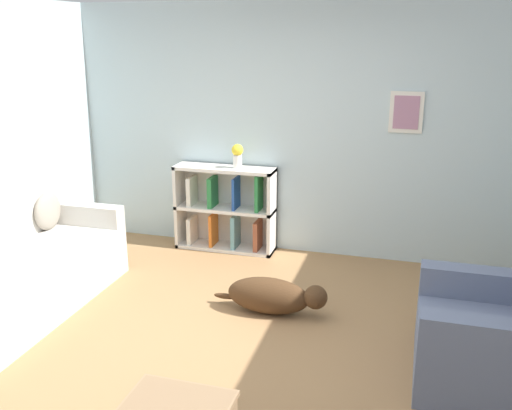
# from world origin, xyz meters

# --- Properties ---
(ground_plane) EXTENTS (14.00, 14.00, 0.00)m
(ground_plane) POSITION_xyz_m (0.00, 0.00, 0.00)
(ground_plane) COLOR #997047
(wall_back) EXTENTS (5.60, 0.13, 2.60)m
(wall_back) POSITION_xyz_m (0.00, 2.25, 1.30)
(wall_back) COLOR silver
(wall_back) RESTS_ON ground_plane
(couch) EXTENTS (0.84, 2.03, 0.84)m
(couch) POSITION_xyz_m (-2.03, 0.18, 0.32)
(couch) COLOR beige
(couch) RESTS_ON ground_plane
(bookshelf) EXTENTS (1.09, 0.30, 0.92)m
(bookshelf) POSITION_xyz_m (-0.82, 2.05, 0.45)
(bookshelf) COLOR silver
(bookshelf) RESTS_ON ground_plane
(recliner_chair) EXTENTS (1.05, 0.99, 1.01)m
(recliner_chair) POSITION_xyz_m (1.83, 0.20, 0.34)
(recliner_chair) COLOR slate
(recliner_chair) RESTS_ON ground_plane
(dog) EXTENTS (1.01, 0.28, 0.31)m
(dog) POSITION_xyz_m (0.06, 0.71, 0.16)
(dog) COLOR #472D19
(dog) RESTS_ON ground_plane
(vase) EXTENTS (0.12, 0.12, 0.25)m
(vase) POSITION_xyz_m (-0.67, 2.03, 1.07)
(vase) COLOR silver
(vase) RESTS_ON bookshelf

